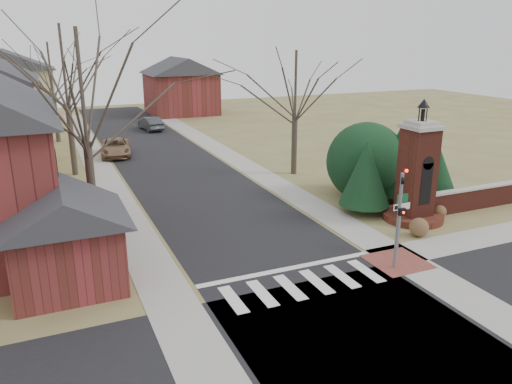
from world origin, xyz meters
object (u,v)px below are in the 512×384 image
traffic_signal_pole (400,211)px  brick_gate_monument (416,181)px  pickup_truck (116,147)px  sign_post (401,211)px  distant_car (150,123)px

traffic_signal_pole → brick_gate_monument: 6.47m
traffic_signal_pole → pickup_truck: (-7.70, 26.34, -1.89)m
sign_post → pickup_truck: bearing=109.8°
traffic_signal_pole → distant_car: (-2.54, 37.01, -1.87)m
pickup_truck → distant_car: bearing=72.0°
brick_gate_monument → sign_post: bearing=-138.6°
pickup_truck → distant_car: distant_car is taller
sign_post → pickup_truck: 26.53m
traffic_signal_pole → brick_gate_monument: bearing=43.2°
distant_car → brick_gate_monument: bearing=95.1°
traffic_signal_pole → brick_gate_monument: size_ratio=0.69×
pickup_truck → distant_car: (5.16, 10.67, 0.02)m
traffic_signal_pole → distant_car: bearing=93.9°
brick_gate_monument → distant_car: 33.41m
brick_gate_monument → traffic_signal_pole: bearing=-136.8°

